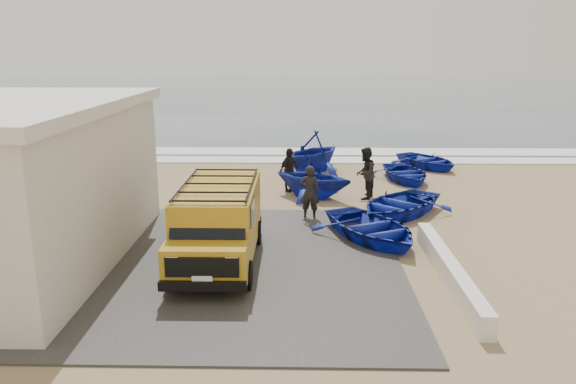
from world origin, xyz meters
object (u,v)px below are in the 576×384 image
object	(u,v)px
boat_mid_right	(405,173)
fisherman_middle	(365,173)
parapet	(449,271)
boat_near_left	(372,228)
van	(218,221)
boat_near_right	(398,204)
boat_far_right	(427,160)
fisherman_front	(310,192)
fisherman_back	(289,170)
boat_far_left	(312,152)
boat_mid_left	(313,177)

from	to	relation	value
boat_mid_right	fisherman_middle	bearing A→B (deg)	-135.69
parapet	fisherman_middle	bearing A→B (deg)	98.88
boat_near_left	boat_mid_right	size ratio (longest dim) A/B	1.12
van	fisherman_middle	distance (m)	8.07
van	boat_near_right	size ratio (longest dim) A/B	1.29
boat_far_right	fisherman_front	size ratio (longest dim) A/B	1.92
fisherman_middle	fisherman_back	size ratio (longest dim) A/B	1.13
boat_far_left	fisherman_back	bearing A→B (deg)	-67.62
fisherman_front	fisherman_back	bearing A→B (deg)	-66.52
boat_near_left	boat_far_right	size ratio (longest dim) A/B	1.10
parapet	fisherman_middle	xyz separation A→B (m)	(-1.21, 7.75, 0.71)
parapet	boat_near_right	size ratio (longest dim) A/B	1.55
boat_near_left	boat_far_left	xyz separation A→B (m)	(-1.56, 9.36, 0.56)
fisherman_front	fisherman_middle	size ratio (longest dim) A/B	0.93
parapet	fisherman_front	distance (m)	6.15
boat_far_right	fisherman_middle	bearing A→B (deg)	-152.58
van	boat_mid_right	world-z (taller)	van
boat_mid_left	fisherman_back	world-z (taller)	fisherman_back
fisherman_front	boat_far_right	bearing A→B (deg)	-112.90
boat_far_left	fisherman_front	xyz separation A→B (m)	(-0.25, -7.20, -0.04)
parapet	fisherman_back	bearing A→B (deg)	115.01
van	fisherman_middle	size ratio (longest dim) A/B	2.54
boat_mid_left	boat_near_right	bearing A→B (deg)	-99.78
boat_near_left	boat_mid_left	bearing A→B (deg)	81.80
boat_near_left	boat_far_left	world-z (taller)	boat_far_left
boat_near_left	boat_far_left	distance (m)	9.50
boat_near_left	boat_mid_left	size ratio (longest dim) A/B	1.23
fisherman_middle	fisherman_back	distance (m)	3.08
fisherman_back	fisherman_middle	bearing A→B (deg)	-70.65
van	boat_near_left	bearing A→B (deg)	22.90
boat_far_right	boat_mid_left	bearing A→B (deg)	-165.26
boat_far_left	boat_near_right	bearing A→B (deg)	-29.19
boat_mid_right	fisherman_back	distance (m)	5.31
boat_far_right	fisherman_front	distance (m)	10.08
fisherman_front	van	bearing A→B (deg)	69.82
fisherman_front	boat_near_left	bearing A→B (deg)	141.84
boat_mid_left	fisherman_front	world-z (taller)	fisherman_front
boat_near_left	boat_mid_right	bearing A→B (deg)	46.04
parapet	van	xyz separation A→B (m)	(-5.83, 1.14, 0.87)
boat_near_left	boat_near_right	size ratio (longest dim) A/B	0.99
boat_near_left	fisherman_back	world-z (taller)	fisherman_back
van	boat_far_right	xyz separation A→B (m)	(8.22, 12.25, -0.79)
fisherman_back	fisherman_front	bearing A→B (deg)	-129.06
fisherman_front	fisherman_middle	world-z (taller)	fisherman_middle
parapet	fisherman_middle	world-z (taller)	fisherman_middle
boat_near_left	fisherman_back	distance (m)	6.40
boat_far_right	fisherman_middle	xyz separation A→B (m)	(-3.60, -5.64, 0.62)
fisherman_front	fisherman_back	xyz separation A→B (m)	(-0.76, 3.68, -0.04)
boat_far_left	boat_far_right	size ratio (longest dim) A/B	1.03
boat_near_left	fisherman_back	size ratio (longest dim) A/B	2.21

